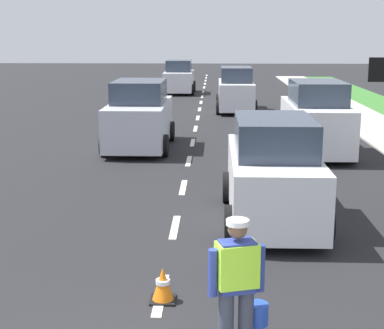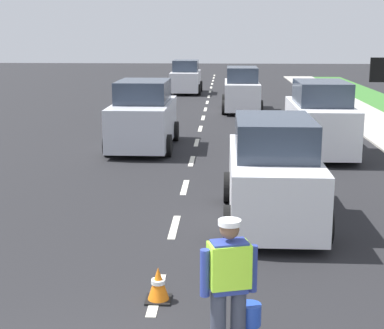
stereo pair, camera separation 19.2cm
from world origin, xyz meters
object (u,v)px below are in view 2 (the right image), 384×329
Objects in this scene: car_oncoming_lead at (143,117)px; traffic_cone_near at (158,284)px; car_outgoing_ahead at (272,174)px; road_worker at (231,282)px; car_outgoing_far at (242,91)px; car_oncoming_third at (186,78)px; car_parked_far at (320,120)px.

traffic_cone_near is at bearing -81.16° from car_oncoming_lead.
car_oncoming_lead is (-3.60, 7.51, 0.05)m from car_outgoing_ahead.
road_worker is 22.09m from car_outgoing_far.
car_outgoing_ahead is at bearing 63.31° from traffic_cone_near.
road_worker reaches higher than traffic_cone_near.
car_oncoming_lead is (-3.45, -9.47, 0.04)m from car_outgoing_far.
car_oncoming_lead is at bearing -90.60° from car_oncoming_third.
road_worker is at bearing -103.45° from car_parked_far.
traffic_cone_near is 4.20m from car_outgoing_ahead.
traffic_cone_near is 29.22m from car_oncoming_third.
car_parked_far reaches higher than traffic_cone_near.
car_outgoing_far reaches higher than traffic_cone_near.
car_oncoming_lead reaches higher than car_oncoming_third.
car_parked_far is at bearing 69.99° from traffic_cone_near.
road_worker is at bearing -91.87° from car_outgoing_far.
car_outgoing_far is at bearing 90.50° from car_outgoing_ahead.
car_oncoming_lead is (-0.19, -17.96, 0.07)m from car_oncoming_third.
car_outgoing_far reaches higher than car_oncoming_third.
car_outgoing_ahead is at bearing -82.37° from car_oncoming_third.
car_outgoing_far is at bearing 88.13° from road_worker.
car_oncoming_third is 0.96× the size of car_outgoing_ahead.
car_oncoming_third is 0.92× the size of car_outgoing_far.
traffic_cone_near is 11.37m from car_oncoming_lead.
road_worker is 1.84m from traffic_cone_near.
car_oncoming_third reaches higher than road_worker.
car_outgoing_far is at bearing 101.96° from car_parked_far.
road_worker is 3.34× the size of traffic_cone_near.
car_oncoming_third is 25.70m from car_outgoing_ahead.
car_outgoing_ahead is at bearing -106.16° from car_parked_far.
car_outgoing_ahead reaches higher than car_oncoming_third.
road_worker is 5.16m from car_outgoing_ahead.
road_worker is at bearing -77.76° from car_oncoming_lead.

